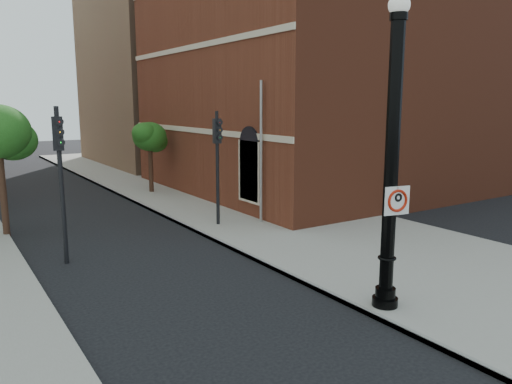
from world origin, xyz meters
TOP-DOWN VIEW (x-y plane):
  - ground at (0.00, 0.00)m, footprint 120.00×120.00m
  - sidewalk_right at (6.00, 10.00)m, footprint 8.00×60.00m
  - curb_edge at (2.05, 10.00)m, footprint 0.10×60.00m
  - brick_wall_building at (16.00, 14.00)m, footprint 22.30×16.30m
  - bg_building_tan_b at (16.00, 30.00)m, footprint 22.00×14.00m
  - lamppost at (2.58, -0.76)m, footprint 0.60×0.60m
  - no_parking_sign at (2.62, -0.94)m, footprint 0.65×0.17m
  - traffic_signal_left at (-2.92, 7.00)m, footprint 0.35×0.41m
  - traffic_signal_right at (3.17, 8.46)m, footprint 0.33×0.39m
  - utility_pole at (4.80, 7.87)m, footprint 0.11×0.11m
  - street_tree_c at (3.70, 16.88)m, footprint 2.13×1.93m

SIDE VIEW (x-z plane):
  - ground at x=0.00m, z-range 0.00..0.00m
  - sidewalk_right at x=6.00m, z-range 0.00..0.12m
  - curb_edge at x=2.05m, z-range 0.00..0.14m
  - no_parking_sign at x=2.62m, z-range 2.36..3.01m
  - utility_pole at x=4.80m, z-range 0.00..5.70m
  - street_tree_c at x=3.70m, z-range 1.10..4.94m
  - traffic_signal_right at x=3.17m, z-range 0.79..5.33m
  - traffic_signal_left at x=-2.92m, z-range 0.83..5.58m
  - lamppost at x=2.58m, z-range -0.27..6.87m
  - brick_wall_building at x=16.00m, z-range 0.01..12.51m
  - bg_building_tan_b at x=16.00m, z-range 0.00..14.00m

